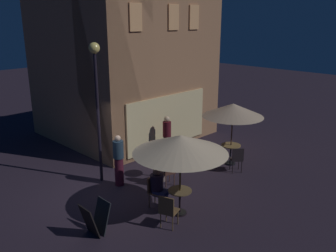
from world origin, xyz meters
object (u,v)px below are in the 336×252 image
Objects in this scene: street_lamp_near_corner at (96,86)px; cafe_chair_2 at (237,158)px; menu_sandwich_board at (95,219)px; cafe_table_1 at (231,150)px; cafe_table_0 at (180,197)px; cafe_table_2 at (158,163)px; patron_standing_2 at (119,160)px; cafe_chair_0 at (154,189)px; patron_seated_0 at (158,185)px; patron_standing_3 at (167,137)px; cafe_chair_3 at (169,171)px; patio_umbrella_0 at (180,144)px; cafe_chair_1 at (168,209)px; patio_umbrella_1 at (233,110)px; patron_seated_1 at (167,164)px.

street_lamp_near_corner reaches higher than cafe_chair_2.
cafe_table_1 is at bearing 3.35° from menu_sandwich_board.
cafe_table_0 is 2.52m from cafe_table_2.
cafe_table_1 is 0.44× the size of patron_standing_2.
cafe_table_0 is (2.21, -0.85, 0.07)m from menu_sandwich_board.
patron_seated_0 is (0.04, -0.13, 0.14)m from cafe_chair_0.
patron_standing_3 reaches higher than cafe_chair_2.
cafe_table_1 is 2.94m from cafe_chair_3.
cafe_table_1 is 2.92m from cafe_table_2.
patio_umbrella_0 is at bearing -104.04° from cafe_table_0.
patio_umbrella_0 is at bearing 136.47° from cafe_chair_2.
street_lamp_near_corner is 3.56m from patio_umbrella_0.
street_lamp_near_corner reaches higher than patron_standing_2.
patron_standing_3 is at bearing 25.41° from cafe_chair_1.
patron_seated_0 is (-4.14, -0.40, -1.39)m from patio_umbrella_1.
cafe_table_0 is at bearing -85.59° from street_lamp_near_corner.
cafe_chair_3 is at bearing 101.28° from cafe_chair_0.
cafe_table_0 is 0.73m from patron_seated_0.
patron_standing_2 is at bearing 158.63° from patio_umbrella_1.
patio_umbrella_1 is at bearing -81.11° from cafe_chair_3.
patron_seated_1 reaches higher than cafe_chair_1.
menu_sandwich_board is 0.36× the size of patio_umbrella_1.
cafe_chair_3 is 0.53× the size of patron_standing_3.
patron_standing_2 is (0.13, 1.97, 0.16)m from patron_seated_0.
patio_umbrella_0 is at bearing -0.00° from cafe_chair_1.
cafe_table_0 is 0.58× the size of patron_seated_1.
cafe_table_0 is 2.67m from patron_standing_2.
patron_standing_2 is at bearing 57.08° from cafe_chair_1.
cafe_chair_0 is at bearing 180.00° from patron_seated_0.
cafe_chair_1 reaches higher than cafe_table_1.
cafe_table_1 is at bearing 15.13° from cafe_table_0.
patron_standing_3 is at bearing 119.52° from patio_umbrella_1.
patron_standing_2 is (-4.01, 1.57, -1.22)m from patio_umbrella_1.
patron_standing_2 reaches higher than patron_seated_0.
patio_umbrella_1 is at bearing -28.42° from street_lamp_near_corner.
cafe_table_1 is at bearing -3.64° from cafe_chair_1.
patio_umbrella_1 is at bearing -3.64° from cafe_chair_1.
cafe_chair_2 is (3.47, 0.46, -1.50)m from patio_umbrella_0.
menu_sandwich_board is 3.30m from cafe_chair_3.
cafe_table_2 is at bearing 121.28° from patron_seated_0.
cafe_table_2 is at bearing 90.92° from cafe_chair_2.
menu_sandwich_board is 5.51m from patron_standing_3.
patron_seated_1 is at bearing 55.54° from cafe_table_0.
patio_umbrella_1 is 1.38× the size of patron_standing_3.
cafe_table_0 is at bearing 160.08° from cafe_chair_3.
cafe_table_2 is (1.26, 2.19, 0.02)m from cafe_table_0.
cafe_table_1 is 0.84× the size of cafe_chair_3.
cafe_chair_3 is (-0.22, -0.75, 0.01)m from cafe_table_2.
cafe_table_2 is 3.31m from patio_umbrella_1.
patron_standing_2 reaches higher than cafe_chair_1.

